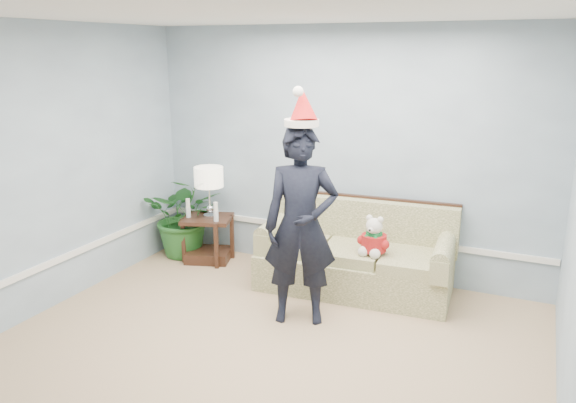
# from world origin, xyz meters

# --- Properties ---
(room_shell) EXTENTS (4.54, 5.04, 2.74)m
(room_shell) POSITION_xyz_m (0.00, 0.00, 1.35)
(room_shell) COLOR tan
(room_shell) RESTS_ON ground
(wainscot_trim) EXTENTS (4.49, 4.99, 0.06)m
(wainscot_trim) POSITION_xyz_m (-1.18, 1.18, 0.45)
(wainscot_trim) COLOR white
(wainscot_trim) RESTS_ON room_shell
(sofa) EXTENTS (2.02, 0.97, 0.92)m
(sofa) POSITION_xyz_m (0.31, 2.09, 0.33)
(sofa) COLOR #515A2A
(sofa) RESTS_ON room_shell
(side_table) EXTENTS (0.67, 0.62, 0.54)m
(side_table) POSITION_xyz_m (-1.53, 2.12, 0.21)
(side_table) COLOR #3C2216
(side_table) RESTS_ON room_shell
(table_lamp) EXTENTS (0.34, 0.34, 0.60)m
(table_lamp) POSITION_xyz_m (-1.49, 2.13, 0.99)
(table_lamp) COLOR silver
(table_lamp) RESTS_ON side_table
(candle_pair) EXTENTS (0.43, 0.06, 0.23)m
(candle_pair) POSITION_xyz_m (-1.53, 2.02, 0.64)
(candle_pair) COLOR silver
(candle_pair) RESTS_ON side_table
(houseplant) EXTENTS (1.16, 1.11, 1.01)m
(houseplant) POSITION_xyz_m (-1.87, 2.17, 0.50)
(houseplant) COLOR #215D23
(houseplant) RESTS_ON room_shell
(man) EXTENTS (0.78, 0.65, 1.82)m
(man) POSITION_xyz_m (0.07, 1.19, 0.91)
(man) COLOR black
(man) RESTS_ON room_shell
(santa_hat) EXTENTS (0.41, 0.44, 0.35)m
(santa_hat) POSITION_xyz_m (0.07, 1.21, 1.96)
(santa_hat) COLOR silver
(santa_hat) RESTS_ON man
(teddy_bear) EXTENTS (0.28, 0.30, 0.40)m
(teddy_bear) POSITION_xyz_m (0.55, 1.87, 0.63)
(teddy_bear) COLOR silver
(teddy_bear) RESTS_ON sofa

